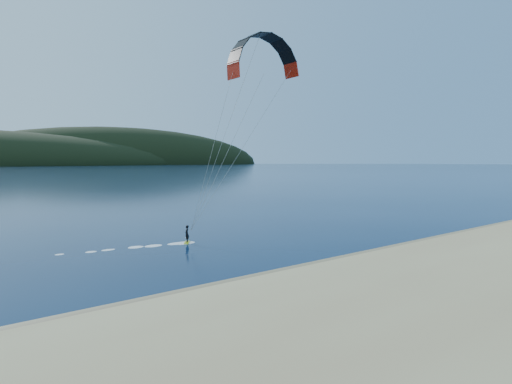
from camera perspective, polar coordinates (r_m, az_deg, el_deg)
ground at (r=23.60m, az=9.76°, el=-14.02°), size 1800.00×1800.00×0.00m
wet_sand at (r=26.70m, az=2.50°, el=-11.66°), size 220.00×2.50×0.10m
kitesurfer_near at (r=38.44m, az=0.41°, el=15.16°), size 20.59×6.22×17.61m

